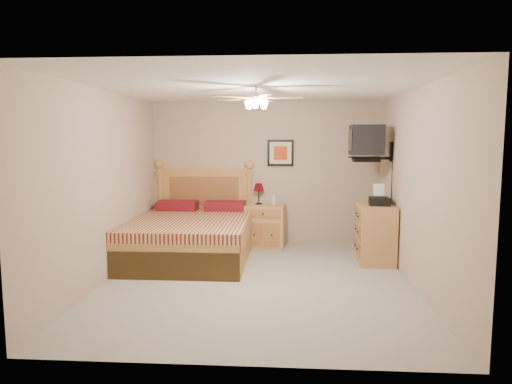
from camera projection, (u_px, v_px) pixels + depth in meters
The scene contains 17 objects.
floor at pixel (257, 282), 5.99m from camera, with size 4.50×4.50×0.00m, color gray.
ceiling at pixel (257, 88), 5.70m from camera, with size 4.00×4.50×0.04m, color white.
wall_back at pixel (265, 174), 8.08m from camera, with size 4.00×0.04×2.50m, color tan.
wall_front at pixel (239, 217), 3.62m from camera, with size 4.00×0.04×2.50m, color tan.
wall_left at pixel (105, 186), 5.98m from camera, with size 0.04×4.50×2.50m, color tan.
wall_right at pixel (416, 188), 5.72m from camera, with size 0.04×4.50×2.50m, color tan.
bed at pixel (191, 211), 7.09m from camera, with size 1.77×2.33×1.51m, color #C08644, non-canonical shape.
nightstand at pixel (265, 226), 7.94m from camera, with size 0.67×0.50×0.73m, color #B87E51.
table_lamp at pixel (259, 194), 7.98m from camera, with size 0.20×0.20×0.37m, color #560712, non-canonical shape.
lotion_bottle at pixel (274, 198), 7.91m from camera, with size 0.09×0.09×0.24m, color silver.
framed_picture at pixel (281, 153), 8.00m from camera, with size 0.46×0.04×0.46m, color black.
dresser at pixel (376, 234), 6.90m from camera, with size 0.52×0.74×0.88m, color olive.
fax_machine at pixel (379, 195), 6.80m from camera, with size 0.30×0.31×0.31m, color black, non-canonical shape.
magazine_lower at pixel (374, 202), 7.10m from camera, with size 0.21×0.28×0.03m, color #B5A994.
magazine_upper at pixel (374, 200), 7.12m from camera, with size 0.19×0.26×0.02m, color gray.
wall_tv at pixel (376, 143), 7.00m from camera, with size 0.56×0.46×0.58m, color black, non-canonical shape.
ceiling_fan at pixel (256, 98), 5.52m from camera, with size 1.14×1.14×0.28m, color white, non-canonical shape.
Camera 1 is at (0.37, -5.80, 1.87)m, focal length 32.00 mm.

